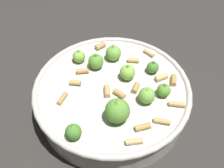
% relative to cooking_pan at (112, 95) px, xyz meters
% --- Properties ---
extents(ground_plane, '(2.40, 2.40, 0.00)m').
position_rel_cooking_pan_xyz_m(ground_plane, '(-0.00, -0.00, -0.04)').
color(ground_plane, '#2D2B28').
extents(cooking_pan, '(0.34, 0.34, 0.12)m').
position_rel_cooking_pan_xyz_m(cooking_pan, '(0.00, 0.00, 0.00)').
color(cooking_pan, beige).
rests_on(cooking_pan, ground).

